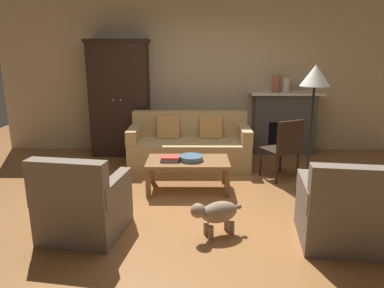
% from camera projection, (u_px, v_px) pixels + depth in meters
% --- Properties ---
extents(ground_plane, '(9.60, 9.60, 0.00)m').
position_uv_depth(ground_plane, '(201.00, 203.00, 4.51)').
color(ground_plane, '#9E6638').
extents(back_wall, '(7.20, 0.10, 2.80)m').
position_uv_depth(back_wall, '(199.00, 75.00, 6.61)').
color(back_wall, beige).
rests_on(back_wall, ground).
extents(fireplace, '(1.26, 0.48, 1.12)m').
position_uv_depth(fireplace, '(284.00, 122.00, 6.58)').
color(fireplace, '#4C4947').
rests_on(fireplace, ground).
extents(armoire, '(1.06, 0.57, 2.03)m').
position_uv_depth(armoire, '(120.00, 98.00, 6.40)').
color(armoire, black).
rests_on(armoire, ground).
extents(couch, '(1.92, 0.85, 0.86)m').
position_uv_depth(couch, '(190.00, 147.00, 5.88)').
color(couch, tan).
rests_on(couch, ground).
extents(coffee_table, '(1.10, 0.60, 0.42)m').
position_uv_depth(coffee_table, '(188.00, 164.00, 4.85)').
color(coffee_table, olive).
rests_on(coffee_table, ground).
extents(fruit_bowl, '(0.32, 0.32, 0.07)m').
position_uv_depth(fruit_bowl, '(191.00, 158.00, 4.81)').
color(fruit_bowl, slate).
rests_on(fruit_bowl, coffee_table).
extents(book_stack, '(0.25, 0.18, 0.07)m').
position_uv_depth(book_stack, '(170.00, 159.00, 4.78)').
color(book_stack, gray).
rests_on(book_stack, coffee_table).
extents(mantel_vase_terracotta, '(0.14, 0.14, 0.29)m').
position_uv_depth(mantel_vase_terracotta, '(276.00, 84.00, 6.38)').
color(mantel_vase_terracotta, '#A86042').
rests_on(mantel_vase_terracotta, fireplace).
extents(mantel_vase_cream, '(0.13, 0.13, 0.24)m').
position_uv_depth(mantel_vase_cream, '(286.00, 85.00, 6.39)').
color(mantel_vase_cream, beige).
rests_on(mantel_vase_cream, fireplace).
extents(armchair_near_left, '(0.88, 0.88, 0.88)m').
position_uv_depth(armchair_near_left, '(83.00, 206.00, 3.67)').
color(armchair_near_left, '#756656').
rests_on(armchair_near_left, ground).
extents(armchair_near_right, '(0.87, 0.87, 0.88)m').
position_uv_depth(armchair_near_right, '(342.00, 214.00, 3.50)').
color(armchair_near_right, '#756656').
rests_on(armchair_near_right, ground).
extents(side_chair_wooden, '(0.59, 0.59, 0.90)m').
position_uv_depth(side_chair_wooden, '(284.00, 146.00, 5.18)').
color(side_chair_wooden, black).
rests_on(side_chair_wooden, ground).
extents(floor_lamp, '(0.36, 0.36, 1.68)m').
position_uv_depth(floor_lamp, '(315.00, 83.00, 4.43)').
color(floor_lamp, black).
rests_on(floor_lamp, ground).
extents(dog, '(0.54, 0.34, 0.39)m').
position_uv_depth(dog, '(216.00, 213.00, 3.67)').
color(dog, gray).
rests_on(dog, ground).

